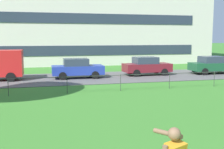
% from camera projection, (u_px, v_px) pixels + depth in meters
% --- Properties ---
extents(street_strip, '(80.00, 6.72, 0.01)m').
position_uv_depth(street_strip, '(100.00, 77.00, 22.67)').
color(street_strip, '#565454').
rests_on(street_strip, ground).
extents(park_fence, '(31.66, 0.04, 1.00)m').
position_uv_depth(park_fence, '(121.00, 80.00, 16.75)').
color(park_fence, '#333833').
rests_on(park_fence, ground).
extents(car_blue_far_right, '(4.01, 1.84, 1.54)m').
position_uv_depth(car_blue_far_right, '(77.00, 68.00, 22.14)').
color(car_blue_far_right, '#233899').
rests_on(car_blue_far_right, ground).
extents(car_maroon_center, '(4.04, 1.90, 1.54)m').
position_uv_depth(car_maroon_center, '(147.00, 66.00, 23.93)').
color(car_maroon_center, maroon).
rests_on(car_maroon_center, ground).
extents(car_dark_green_right, '(4.04, 1.89, 1.54)m').
position_uv_depth(car_dark_green_right, '(212.00, 65.00, 24.88)').
color(car_dark_green_right, '#194C2D').
rests_on(car_dark_green_right, ground).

